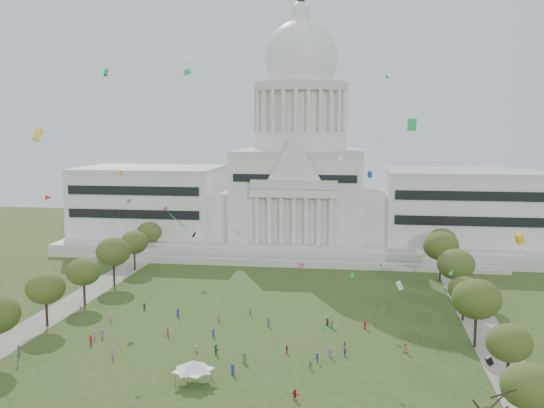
{
  "coord_description": "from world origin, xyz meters",
  "views": [
    {
      "loc": [
        22.03,
        -107.06,
        43.57
      ],
      "look_at": [
        0.0,
        45.0,
        24.0
      ],
      "focal_mm": 42.0,
      "sensor_mm": 36.0,
      "label": 1
    }
  ],
  "objects_px": {
    "capitol": "(300,184)",
    "event_tent": "(193,365)",
    "person_0": "(405,348)",
    "big_bare_tree": "(488,403)"
  },
  "relations": [
    {
      "from": "event_tent",
      "to": "person_0",
      "type": "height_order",
      "value": "event_tent"
    },
    {
      "from": "big_bare_tree",
      "to": "capitol",
      "type": "bearing_deg",
      "value": 105.02
    },
    {
      "from": "event_tent",
      "to": "person_0",
      "type": "distance_m",
      "value": 41.33
    },
    {
      "from": "capitol",
      "to": "event_tent",
      "type": "relative_size",
      "value": 17.07
    },
    {
      "from": "capitol",
      "to": "event_tent",
      "type": "bearing_deg",
      "value": -92.74
    },
    {
      "from": "capitol",
      "to": "person_0",
      "type": "distance_m",
      "value": 108.05
    },
    {
      "from": "big_bare_tree",
      "to": "person_0",
      "type": "xyz_separation_m",
      "value": [
        -7.48,
        40.15,
        -7.64
      ]
    },
    {
      "from": "capitol",
      "to": "big_bare_tree",
      "type": "relative_size",
      "value": 12.5
    },
    {
      "from": "event_tent",
      "to": "person_0",
      "type": "relative_size",
      "value": 4.53
    },
    {
      "from": "capitol",
      "to": "event_tent",
      "type": "height_order",
      "value": "capitol"
    }
  ]
}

